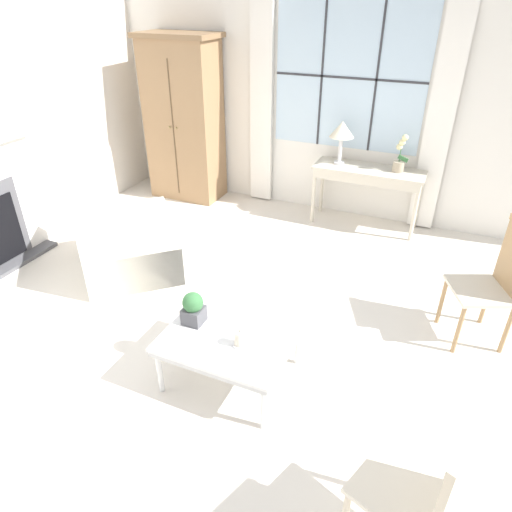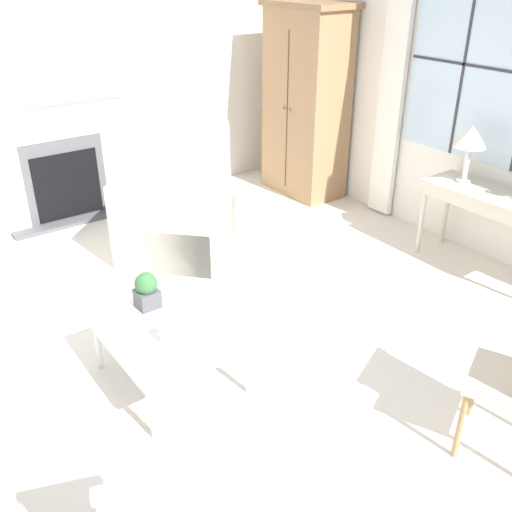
{
  "view_description": "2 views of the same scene",
  "coord_description": "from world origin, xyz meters",
  "px_view_note": "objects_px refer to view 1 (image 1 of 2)",
  "views": [
    {
      "loc": [
        1.27,
        -2.48,
        2.55
      ],
      "look_at": [
        0.01,
        0.35,
        0.72
      ],
      "focal_mm": 32.0,
      "sensor_mm": 36.0,
      "label": 1
    },
    {
      "loc": [
        2.82,
        -1.55,
        2.51
      ],
      "look_at": [
        0.13,
        0.41,
        0.75
      ],
      "focal_mm": 40.0,
      "sensor_mm": 36.0,
      "label": 2
    }
  ],
  "objects_px": {
    "pillar_candle": "(240,339)",
    "potted_orchid": "(400,158)",
    "armchair_upholstered": "(126,247)",
    "side_chair_wooden": "(497,278)",
    "console_table": "(368,176)",
    "coffee_table": "(230,338)",
    "table_lamp": "(342,131)",
    "accent_chair_wooden": "(429,489)",
    "armoire": "(184,120)",
    "potted_plant_small": "(193,308)"
  },
  "relations": [
    {
      "from": "table_lamp",
      "to": "pillar_candle",
      "type": "xyz_separation_m",
      "value": [
        0.16,
        -3.08,
        -0.65
      ]
    },
    {
      "from": "table_lamp",
      "to": "armoire",
      "type": "bearing_deg",
      "value": -178.42
    },
    {
      "from": "side_chair_wooden",
      "to": "console_table",
      "type": "bearing_deg",
      "value": 128.87
    },
    {
      "from": "console_table",
      "to": "armchair_upholstered",
      "type": "height_order",
      "value": "armchair_upholstered"
    },
    {
      "from": "potted_orchid",
      "to": "pillar_candle",
      "type": "xyz_separation_m",
      "value": [
        -0.53,
        -3.09,
        -0.41
      ]
    },
    {
      "from": "armchair_upholstered",
      "to": "accent_chair_wooden",
      "type": "relative_size",
      "value": 1.33
    },
    {
      "from": "armchair_upholstered",
      "to": "side_chair_wooden",
      "type": "height_order",
      "value": "side_chair_wooden"
    },
    {
      "from": "console_table",
      "to": "coffee_table",
      "type": "distance_m",
      "value": 3.0
    },
    {
      "from": "potted_plant_small",
      "to": "armchair_upholstered",
      "type": "bearing_deg",
      "value": 145.73
    },
    {
      "from": "accent_chair_wooden",
      "to": "potted_plant_small",
      "type": "xyz_separation_m",
      "value": [
        -1.71,
        0.77,
        -0.02
      ]
    },
    {
      "from": "console_table",
      "to": "potted_plant_small",
      "type": "distance_m",
      "value": 3.03
    },
    {
      "from": "console_table",
      "to": "accent_chair_wooden",
      "type": "xyz_separation_m",
      "value": [
        1.08,
        -3.73,
        -0.07
      ]
    },
    {
      "from": "potted_orchid",
      "to": "console_table",
      "type": "bearing_deg",
      "value": -172.97
    },
    {
      "from": "armoire",
      "to": "potted_orchid",
      "type": "distance_m",
      "value": 2.79
    },
    {
      "from": "potted_orchid",
      "to": "accent_chair_wooden",
      "type": "bearing_deg",
      "value": -78.61
    },
    {
      "from": "table_lamp",
      "to": "side_chair_wooden",
      "type": "xyz_separation_m",
      "value": [
        1.75,
        -1.73,
        -0.54
      ]
    },
    {
      "from": "console_table",
      "to": "table_lamp",
      "type": "distance_m",
      "value": 0.61
    },
    {
      "from": "coffee_table",
      "to": "pillar_candle",
      "type": "xyz_separation_m",
      "value": [
        0.12,
        -0.08,
        0.1
      ]
    },
    {
      "from": "table_lamp",
      "to": "potted_plant_small",
      "type": "distance_m",
      "value": 3.05
    },
    {
      "from": "armchair_upholstered",
      "to": "pillar_candle",
      "type": "bearing_deg",
      "value": -29.87
    },
    {
      "from": "accent_chair_wooden",
      "to": "side_chair_wooden",
      "type": "bearing_deg",
      "value": 81.6
    },
    {
      "from": "coffee_table",
      "to": "pillar_candle",
      "type": "relative_size",
      "value": 6.84
    },
    {
      "from": "armoire",
      "to": "table_lamp",
      "type": "height_order",
      "value": "armoire"
    },
    {
      "from": "potted_plant_small",
      "to": "coffee_table",
      "type": "bearing_deg",
      "value": -1.66
    },
    {
      "from": "armoire",
      "to": "side_chair_wooden",
      "type": "bearing_deg",
      "value": -23.49
    },
    {
      "from": "armchair_upholstered",
      "to": "side_chair_wooden",
      "type": "distance_m",
      "value": 3.41
    },
    {
      "from": "console_table",
      "to": "coffee_table",
      "type": "xyz_separation_m",
      "value": [
        -0.33,
        -2.97,
        -0.27
      ]
    },
    {
      "from": "armoire",
      "to": "coffee_table",
      "type": "distance_m",
      "value": 3.69
    },
    {
      "from": "potted_orchid",
      "to": "potted_plant_small",
      "type": "relative_size",
      "value": 1.68
    },
    {
      "from": "table_lamp",
      "to": "coffee_table",
      "type": "relative_size",
      "value": 0.56
    },
    {
      "from": "coffee_table",
      "to": "potted_plant_small",
      "type": "distance_m",
      "value": 0.35
    },
    {
      "from": "table_lamp",
      "to": "accent_chair_wooden",
      "type": "bearing_deg",
      "value": -68.93
    },
    {
      "from": "potted_orchid",
      "to": "pillar_candle",
      "type": "bearing_deg",
      "value": -99.76
    },
    {
      "from": "table_lamp",
      "to": "potted_plant_small",
      "type": "xyz_separation_m",
      "value": [
        -0.26,
        -2.98,
        -0.58
      ]
    },
    {
      "from": "armoire",
      "to": "armchair_upholstered",
      "type": "bearing_deg",
      "value": -76.69
    },
    {
      "from": "pillar_candle",
      "to": "potted_orchid",
      "type": "bearing_deg",
      "value": 80.24
    },
    {
      "from": "armoire",
      "to": "console_table",
      "type": "relative_size",
      "value": 1.64
    },
    {
      "from": "side_chair_wooden",
      "to": "potted_plant_small",
      "type": "xyz_separation_m",
      "value": [
        -2.01,
        -1.25,
        -0.04
      ]
    },
    {
      "from": "pillar_candle",
      "to": "armoire",
      "type": "bearing_deg",
      "value": 126.79
    },
    {
      "from": "table_lamp",
      "to": "armchair_upholstered",
      "type": "relative_size",
      "value": 0.38
    },
    {
      "from": "table_lamp",
      "to": "side_chair_wooden",
      "type": "distance_m",
      "value": 2.52
    },
    {
      "from": "armchair_upholstered",
      "to": "pillar_candle",
      "type": "height_order",
      "value": "armchair_upholstered"
    },
    {
      "from": "console_table",
      "to": "armchair_upholstered",
      "type": "distance_m",
      "value": 2.87
    },
    {
      "from": "armchair_upholstered",
      "to": "coffee_table",
      "type": "relative_size",
      "value": 1.48
    },
    {
      "from": "armoire",
      "to": "potted_plant_small",
      "type": "xyz_separation_m",
      "value": [
        1.84,
        -2.93,
        -0.51
      ]
    },
    {
      "from": "side_chair_wooden",
      "to": "armchair_upholstered",
      "type": "bearing_deg",
      "value": -174.57
    },
    {
      "from": "table_lamp",
      "to": "potted_orchid",
      "type": "height_order",
      "value": "table_lamp"
    },
    {
      "from": "potted_orchid",
      "to": "armchair_upholstered",
      "type": "relative_size",
      "value": 0.32
    },
    {
      "from": "armchair_upholstered",
      "to": "coffee_table",
      "type": "bearing_deg",
      "value": -29.41
    },
    {
      "from": "armoire",
      "to": "potted_plant_small",
      "type": "distance_m",
      "value": 3.49
    }
  ]
}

